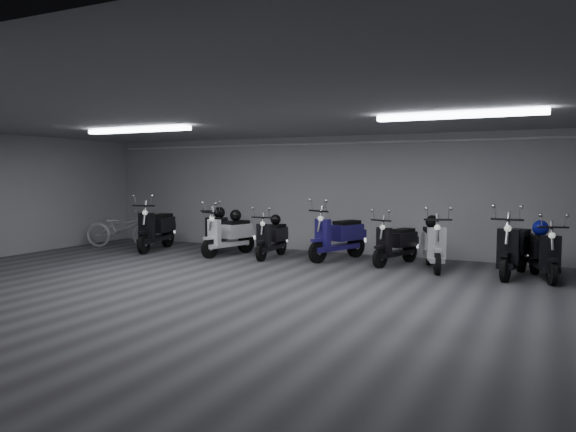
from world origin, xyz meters
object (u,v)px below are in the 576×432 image
at_px(helmet_4, 236,215).
at_px(helmet_1, 541,228).
at_px(scooter_6, 434,237).
at_px(helmet_0, 219,213).
at_px(scooter_1, 217,225).
at_px(bicycle, 122,224).
at_px(scooter_3, 272,232).
at_px(scooter_8, 544,245).
at_px(helmet_2, 432,222).
at_px(scooter_0, 156,222).
at_px(scooter_7, 515,240).
at_px(helmet_3, 276,220).
at_px(scooter_2, 228,228).
at_px(scooter_4, 338,229).
at_px(scooter_5, 396,237).

bearing_deg(helmet_4, helmet_1, -0.00).
xyz_separation_m(scooter_6, helmet_0, (-5.36, 0.51, 0.29)).
height_order(scooter_1, bicycle, scooter_1).
bearing_deg(scooter_3, scooter_8, -3.76).
bearing_deg(scooter_6, helmet_2, 90.00).
bearing_deg(scooter_0, helmet_4, -4.23).
distance_m(scooter_7, helmet_3, 5.09).
relative_size(scooter_2, bicycle, 0.92).
xyz_separation_m(scooter_2, bicycle, (-3.22, -0.02, -0.04)).
bearing_deg(scooter_8, scooter_0, 165.04).
bearing_deg(helmet_1, scooter_8, -74.40).
relative_size(scooter_4, scooter_8, 1.12).
xyz_separation_m(helmet_1, helmet_3, (-5.49, 0.09, -0.05)).
distance_m(scooter_1, scooter_3, 1.75).
bearing_deg(scooter_3, helmet_0, 158.58).
relative_size(scooter_0, scooter_6, 1.11).
relative_size(scooter_0, scooter_5, 1.19).
distance_m(scooter_4, scooter_5, 1.32).
height_order(scooter_0, scooter_6, scooter_0).
distance_m(scooter_1, helmet_3, 1.71).
distance_m(scooter_4, scooter_7, 3.64).
xyz_separation_m(scooter_2, scooter_4, (2.53, 0.45, 0.05)).
relative_size(scooter_1, bicycle, 0.92).
bearing_deg(scooter_6, helmet_3, 159.44).
height_order(scooter_4, scooter_5, scooter_4).
height_order(scooter_2, helmet_4, scooter_2).
bearing_deg(scooter_7, bicycle, -170.03).
distance_m(scooter_5, bicycle, 7.08).
distance_m(scooter_7, helmet_1, 0.51).
xyz_separation_m(scooter_6, bicycle, (-7.88, -0.21, -0.04)).
height_order(scooter_0, scooter_3, scooter_0).
bearing_deg(scooter_0, scooter_5, -8.36).
bearing_deg(bicycle, helmet_4, -106.16).
bearing_deg(scooter_4, helmet_2, 20.66).
relative_size(scooter_5, helmet_3, 6.72).
relative_size(scooter_0, helmet_4, 7.14).
distance_m(scooter_4, helmet_1, 4.05).
distance_m(scooter_7, helmet_0, 6.88).
height_order(scooter_5, helmet_3, scooter_5).
bearing_deg(helmet_4, scooter_3, -7.43).
relative_size(scooter_0, scooter_1, 1.12).
bearing_deg(scooter_4, scooter_7, 15.07).
bearing_deg(scooter_1, helmet_2, -20.26).
bearing_deg(scooter_1, scooter_7, -23.35).
height_order(bicycle, helmet_1, bicycle).
relative_size(scooter_3, scooter_8, 0.96).
bearing_deg(scooter_0, scooter_1, 8.69).
bearing_deg(scooter_7, scooter_6, -176.30).
bearing_deg(scooter_7, scooter_4, -176.98).
height_order(scooter_0, scooter_4, scooter_0).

